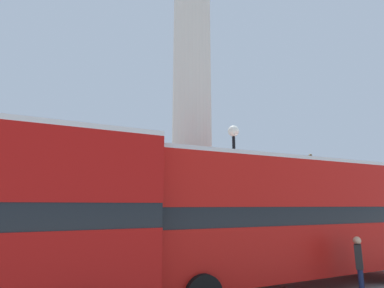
{
  "coord_description": "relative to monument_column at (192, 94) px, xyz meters",
  "views": [
    {
      "loc": [
        -6.37,
        -13.97,
        2.65
      ],
      "look_at": [
        0.0,
        0.0,
        5.81
      ],
      "focal_mm": 28.0,
      "sensor_mm": 36.0,
      "label": 1
    }
  ],
  "objects": [
    {
      "name": "bus_b",
      "position": [
        0.98,
        -5.57,
        -6.24
      ],
      "size": [
        10.95,
        2.89,
        4.24
      ],
      "rotation": [
        0.0,
        0.0,
        0.0
      ],
      "color": "#B7140F",
      "rests_on": "ground_plane"
    },
    {
      "name": "street_lamp",
      "position": [
        0.82,
        -2.74,
        -4.62
      ],
      "size": [
        0.51,
        0.51,
        6.23
      ],
      "color": "black",
      "rests_on": "ground_plane"
    },
    {
      "name": "monument_column",
      "position": [
        0.0,
        0.0,
        0.0
      ],
      "size": [
        4.44,
        4.44,
        20.91
      ],
      "color": "beige",
      "rests_on": "ground_plane"
    },
    {
      "name": "equestrian_statue",
      "position": [
        11.36,
        2.91,
        -6.57
      ],
      "size": [
        3.69,
        3.4,
        6.55
      ],
      "rotation": [
        0.0,
        0.0,
        -0.54
      ],
      "color": "beige",
      "rests_on": "ground_plane"
    },
    {
      "name": "pedestrian_by_plinth",
      "position": [
        1.96,
        -7.55,
        -7.59
      ],
      "size": [
        0.48,
        0.42,
        1.75
      ],
      "rotation": [
        0.0,
        0.0,
        0.62
      ],
      "color": "#192347",
      "rests_on": "ground_plane"
    },
    {
      "name": "ground_plane",
      "position": [
        0.0,
        0.0,
        -8.58
      ],
      "size": [
        200.0,
        200.0,
        0.0
      ],
      "primitive_type": "plane",
      "color": "gray"
    }
  ]
}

